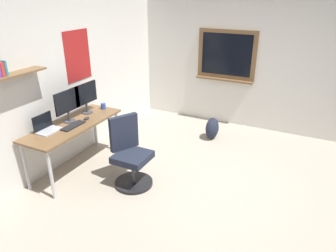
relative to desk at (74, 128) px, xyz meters
name	(u,v)px	position (x,y,z in m)	size (l,w,h in m)	color
ground_plane	(219,195)	(0.29, -2.09, -0.65)	(5.20, 5.20, 0.00)	#9E9384
wall_back	(63,76)	(0.29, 0.36, 0.65)	(5.00, 0.30, 2.60)	silver
wall_right	(265,60)	(2.74, -2.06, 0.65)	(0.22, 5.00, 2.60)	silver
desk	(74,128)	(0.00, 0.00, 0.00)	(1.53, 0.57, 0.73)	brown
office_chair	(130,156)	(0.04, -0.90, -0.24)	(0.55, 0.56, 0.95)	black
laptop	(46,127)	(-0.35, 0.14, 0.13)	(0.31, 0.21, 0.23)	#ADAFB5
monitor_primary	(68,104)	(0.04, 0.09, 0.35)	(0.46, 0.17, 0.46)	#38383D
monitor_secondary	(86,96)	(0.42, 0.09, 0.35)	(0.46, 0.17, 0.46)	#38383D
keyboard	(73,126)	(-0.08, -0.07, 0.09)	(0.37, 0.13, 0.02)	black
computer_mouse	(86,118)	(0.20, -0.07, 0.09)	(0.10, 0.06, 0.03)	#262628
coffee_mug	(103,106)	(0.67, -0.02, 0.12)	(0.08, 0.08, 0.09)	#334CA5
backpack	(212,128)	(1.86, -1.44, -0.46)	(0.32, 0.22, 0.39)	#1E2333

